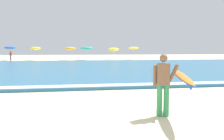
# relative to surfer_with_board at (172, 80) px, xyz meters

# --- Properties ---
(ground_plane) EXTENTS (160.00, 160.00, 0.00)m
(ground_plane) POSITION_rel_surfer_with_board_xyz_m (-2.62, -0.74, -1.03)
(ground_plane) COLOR beige
(sea) EXTENTS (120.00, 28.00, 0.14)m
(sea) POSITION_rel_surfer_with_board_xyz_m (-2.62, 18.66, -0.96)
(sea) COLOR teal
(sea) RESTS_ON ground
(surf_foam) EXTENTS (120.00, 0.83, 0.01)m
(surf_foam) POSITION_rel_surfer_with_board_xyz_m (-2.62, 5.26, -0.89)
(surf_foam) COLOR white
(surf_foam) RESTS_ON sea
(surfer_with_board) EXTENTS (1.28, 2.86, 1.73)m
(surfer_with_board) POSITION_rel_surfer_with_board_xyz_m (0.00, 0.00, 0.00)
(surfer_with_board) COLOR #338E56
(surfer_with_board) RESTS_ON ground
(beach_umbrella_1) EXTENTS (1.99, 2.00, 2.40)m
(beach_umbrella_1) POSITION_rel_surfer_with_board_xyz_m (-12.69, 37.28, 1.11)
(beach_umbrella_1) COLOR beige
(beach_umbrella_1) RESTS_ON ground
(beach_umbrella_2) EXTENTS (1.72, 1.73, 2.32)m
(beach_umbrella_2) POSITION_rel_surfer_with_board_xyz_m (-8.56, 36.86, 1.01)
(beach_umbrella_2) COLOR beige
(beach_umbrella_2) RESTS_ON ground
(beach_umbrella_3) EXTENTS (2.03, 2.04, 2.33)m
(beach_umbrella_3) POSITION_rel_surfer_with_board_xyz_m (-2.78, 38.61, 1.00)
(beach_umbrella_3) COLOR beige
(beach_umbrella_3) RESTS_ON ground
(beach_umbrella_4) EXTENTS (2.27, 2.27, 2.36)m
(beach_umbrella_4) POSITION_rel_surfer_with_board_xyz_m (0.13, 37.69, 1.08)
(beach_umbrella_4) COLOR beige
(beach_umbrella_4) RESTS_ON ground
(beach_umbrella_5) EXTENTS (2.07, 2.12, 2.27)m
(beach_umbrella_5) POSITION_rel_surfer_with_board_xyz_m (5.25, 38.88, 0.85)
(beach_umbrella_5) COLOR beige
(beach_umbrella_5) RESTS_ON ground
(beach_umbrella_6) EXTENTS (1.99, 2.00, 2.37)m
(beach_umbrella_6) POSITION_rel_surfer_with_board_xyz_m (8.83, 37.90, 1.10)
(beach_umbrella_6) COLOR beige
(beach_umbrella_6) RESTS_ON ground
(beachgoer_near_row_left) EXTENTS (0.32, 0.20, 1.58)m
(beachgoer_near_row_left) POSITION_rel_surfer_with_board_xyz_m (-12.60, 36.85, -0.19)
(beachgoer_near_row_left) COLOR #383842
(beachgoer_near_row_left) RESTS_ON ground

